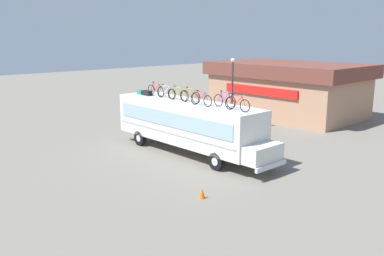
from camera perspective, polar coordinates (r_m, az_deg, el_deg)
ground_plane at (r=25.66m, az=-0.74°, el=-3.37°), size 120.00×120.00×0.00m
bus at (r=25.07m, az=-0.47°, el=0.73°), size 11.83×2.61×3.19m
luggage_bag_1 at (r=28.26m, az=-7.05°, el=4.94°), size 0.46×0.34×0.29m
luggage_bag_2 at (r=27.65m, az=-6.18°, el=4.82°), size 0.71×0.36×0.32m
rooftop_bicycle_1 at (r=27.37m, az=-4.97°, el=5.23°), size 1.76×0.44×0.91m
rooftop_bicycle_2 at (r=26.23m, az=-3.63°, el=4.90°), size 1.73×0.44×0.88m
rooftop_bicycle_3 at (r=25.30m, az=-1.97°, el=4.64°), size 1.75×0.44×0.89m
rooftop_bicycle_4 at (r=24.43m, az=-0.24°, el=4.40°), size 1.68×0.44×0.93m
rooftop_bicycle_5 at (r=23.38m, az=1.26°, el=3.97°), size 1.71×0.44×0.87m
rooftop_bicycle_6 at (r=22.86m, az=4.51°, el=3.78°), size 1.65×0.44×0.92m
rooftop_bicycle_7 at (r=21.87m, az=6.24°, el=3.32°), size 1.72×0.44×0.90m
roadside_building at (r=38.32m, az=12.98°, el=5.33°), size 13.31×8.35×4.69m
traffic_cone at (r=18.56m, az=1.37°, el=-8.95°), size 0.29×0.29×0.49m
street_lamp at (r=31.38m, az=5.58°, el=5.63°), size 0.33×0.33×5.43m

